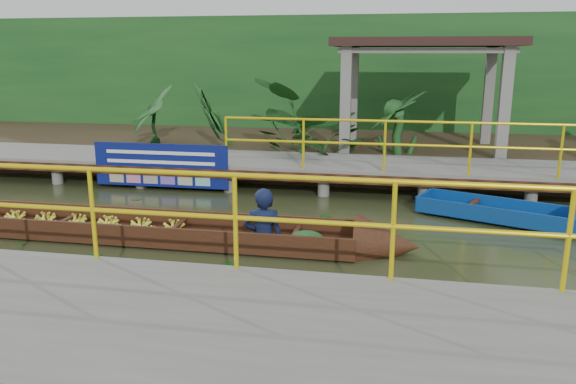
# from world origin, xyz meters

# --- Properties ---
(ground) EXTENTS (80.00, 80.00, 0.00)m
(ground) POSITION_xyz_m (0.00, 0.00, 0.00)
(ground) COLOR #2E361B
(ground) RESTS_ON ground
(land_strip) EXTENTS (30.00, 8.00, 0.45)m
(land_strip) POSITION_xyz_m (0.00, 7.50, 0.23)
(land_strip) COLOR #322719
(land_strip) RESTS_ON ground
(far_dock) EXTENTS (16.00, 2.06, 1.66)m
(far_dock) POSITION_xyz_m (0.02, 3.43, 0.48)
(far_dock) COLOR slate
(far_dock) RESTS_ON ground
(near_dock) EXTENTS (18.00, 2.40, 1.73)m
(near_dock) POSITION_xyz_m (1.00, -4.20, 0.30)
(near_dock) COLOR slate
(near_dock) RESTS_ON ground
(pavilion) EXTENTS (4.40, 3.00, 3.00)m
(pavilion) POSITION_xyz_m (3.00, 6.30, 2.82)
(pavilion) COLOR slate
(pavilion) RESTS_ON ground
(foliage_backdrop) EXTENTS (30.00, 0.80, 4.00)m
(foliage_backdrop) POSITION_xyz_m (0.00, 10.00, 2.00)
(foliage_backdrop) COLOR #15441B
(foliage_backdrop) RESTS_ON ground
(vendor_boat) EXTENTS (9.37, 1.03, 2.05)m
(vendor_boat) POSITION_xyz_m (-1.59, -0.52, 0.23)
(vendor_boat) COLOR #33150D
(vendor_boat) RESTS_ON ground
(moored_blue_boat) EXTENTS (3.17, 1.91, 0.74)m
(moored_blue_boat) POSITION_xyz_m (4.88, 1.24, 0.13)
(moored_blue_boat) COLOR navy
(moored_blue_boat) RESTS_ON ground
(blue_banner) EXTENTS (2.95, 0.04, 0.92)m
(blue_banner) POSITION_xyz_m (-2.42, 2.48, 0.56)
(blue_banner) COLOR navy
(blue_banner) RESTS_ON ground
(tropical_plants) EXTENTS (14.59, 1.59, 1.99)m
(tropical_plants) POSITION_xyz_m (2.19, 5.30, 1.44)
(tropical_plants) COLOR #15441B
(tropical_plants) RESTS_ON ground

